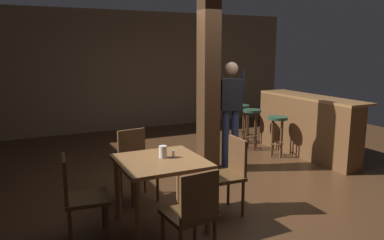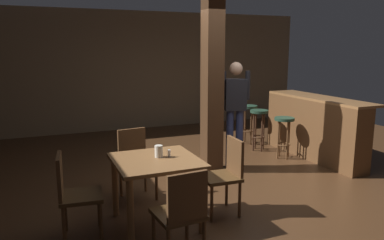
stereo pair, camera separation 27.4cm
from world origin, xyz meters
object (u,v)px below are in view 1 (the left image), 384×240
(chair_south, at_px, (193,211))
(bar_stool_near, at_px, (277,127))
(chair_west, at_px, (78,194))
(chair_east, at_px, (229,171))
(bar_counter, at_px, (306,126))
(napkin_cup, at_px, (163,152))
(dining_table, at_px, (161,171))
(chair_north, at_px, (136,161))
(bar_stool_mid, at_px, (252,120))
(bar_stool_far, at_px, (240,114))
(salt_shaker, at_px, (173,154))
(standing_person, at_px, (231,107))

(chair_south, relative_size, bar_stool_near, 1.21)
(chair_west, xyz_separation_m, chair_east, (1.71, -0.04, 0.00))
(chair_east, height_order, bar_counter, bar_counter)
(chair_south, distance_m, napkin_cup, 0.96)
(dining_table, distance_m, chair_north, 0.85)
(bar_counter, bearing_deg, chair_north, -170.40)
(bar_stool_mid, height_order, bar_stool_far, bar_stool_far)
(chair_south, height_order, salt_shaker, chair_south)
(chair_east, bearing_deg, napkin_cup, 173.04)
(bar_stool_near, bearing_deg, dining_table, -150.85)
(chair_east, xyz_separation_m, bar_stool_near, (2.01, 1.63, 0.05))
(chair_south, relative_size, bar_stool_far, 1.13)
(napkin_cup, bearing_deg, chair_north, 95.26)
(dining_table, bearing_deg, bar_stool_mid, 38.99)
(bar_counter, bearing_deg, napkin_cup, -157.69)
(chair_north, height_order, bar_stool_near, chair_north)
(chair_west, height_order, napkin_cup, chair_west)
(chair_north, relative_size, bar_counter, 0.39)
(napkin_cup, bearing_deg, dining_table, -132.10)
(chair_west, xyz_separation_m, standing_person, (2.67, 1.47, 0.50))
(chair_east, xyz_separation_m, bar_stool_far, (1.96, 2.77, 0.09))
(salt_shaker, relative_size, bar_counter, 0.04)
(chair_west, height_order, chair_east, same)
(dining_table, bearing_deg, chair_west, 179.74)
(dining_table, height_order, bar_stool_near, dining_table)
(chair_west, xyz_separation_m, salt_shaker, (1.03, 0.02, 0.28))
(salt_shaker, height_order, standing_person, standing_person)
(chair_west, height_order, chair_south, same)
(napkin_cup, xyz_separation_m, bar_stool_mid, (2.67, 2.14, -0.23))
(chair_east, height_order, bar_stool_far, chair_east)
(chair_west, relative_size, napkin_cup, 6.65)
(salt_shaker, distance_m, bar_counter, 3.48)
(chair_north, relative_size, bar_stool_mid, 1.14)
(dining_table, xyz_separation_m, chair_west, (-0.87, 0.00, -0.11))
(chair_south, distance_m, bar_stool_mid, 4.10)
(chair_east, relative_size, napkin_cup, 6.65)
(chair_north, distance_m, bar_stool_far, 3.40)
(chair_west, xyz_separation_m, bar_stool_near, (3.72, 1.58, 0.05))
(dining_table, bearing_deg, chair_north, 91.42)
(standing_person, distance_m, bar_stool_near, 1.15)
(chair_south, height_order, bar_counter, bar_counter)
(bar_stool_mid, bearing_deg, dining_table, -141.01)
(bar_counter, height_order, bar_stool_far, bar_counter)
(bar_stool_near, distance_m, bar_stool_far, 1.15)
(chair_north, bearing_deg, salt_shaker, -77.62)
(bar_stool_far, bearing_deg, chair_west, -143.43)
(chair_east, xyz_separation_m, napkin_cup, (-0.79, 0.10, 0.31))
(napkin_cup, distance_m, salt_shaker, 0.12)
(bar_counter, xyz_separation_m, bar_stool_far, (-0.54, 1.33, 0.04))
(dining_table, relative_size, salt_shaker, 11.01)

